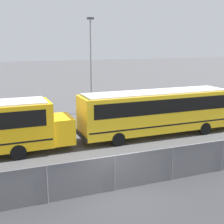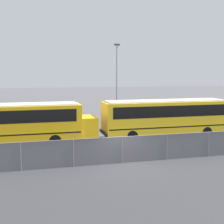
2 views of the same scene
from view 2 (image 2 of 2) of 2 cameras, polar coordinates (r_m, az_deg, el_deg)
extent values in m
plane|color=#4C4C4F|center=(19.58, 1.78, -9.32)|extent=(200.00, 200.00, 0.00)
cube|color=#333335|center=(14.27, 8.95, -15.85)|extent=(124.01, 12.00, 0.01)
cube|color=#9EA0A5|center=(19.36, 1.79, -6.97)|extent=(90.01, 0.03, 1.65)
cube|color=slate|center=(19.35, 1.80, -6.98)|extent=(90.01, 0.01, 1.65)
cylinder|color=slate|center=(19.18, 1.80, -4.57)|extent=(90.01, 0.05, 0.05)
cylinder|color=slate|center=(18.61, -16.38, -7.85)|extent=(0.07, 0.07, 1.65)
cylinder|color=slate|center=(18.75, -7.10, -7.49)|extent=(0.07, 0.07, 1.65)
cylinder|color=slate|center=(19.36, 1.79, -6.97)|extent=(0.07, 0.07, 1.65)
cylinder|color=slate|center=(20.40, 9.95, -6.34)|extent=(0.07, 0.07, 1.65)
cylinder|color=slate|center=(21.81, 17.16, -5.68)|extent=(0.07, 0.07, 1.65)
cube|color=yellow|center=(24.99, -18.44, -1.88)|extent=(10.98, 2.49, 2.65)
cube|color=black|center=(24.91, -18.49, -0.56)|extent=(10.10, 2.53, 0.95)
cube|color=black|center=(25.11, -18.37, -3.56)|extent=(10.76, 2.52, 0.10)
cube|color=yellow|center=(25.42, -4.42, -2.59)|extent=(1.32, 2.29, 1.59)
cube|color=silver|center=(24.82, -18.57, 1.26)|extent=(10.43, 2.24, 0.10)
cylinder|color=black|center=(26.33, -10.75, -4.12)|extent=(0.90, 0.28, 0.90)
cylinder|color=black|center=(24.13, -10.36, -5.15)|extent=(0.90, 0.28, 0.90)
cube|color=yellow|center=(27.50, 9.72, -0.81)|extent=(10.98, 2.49, 2.65)
cube|color=black|center=(27.43, 9.75, 0.40)|extent=(10.10, 2.53, 0.95)
cube|color=black|center=(27.61, 9.69, -2.33)|extent=(10.76, 2.52, 0.10)
cube|color=black|center=(25.92, -1.57, -3.83)|extent=(0.12, 2.49, 0.24)
cube|color=silver|center=(27.35, 9.79, 2.05)|extent=(10.43, 2.24, 0.10)
cylinder|color=black|center=(30.23, 14.67, -2.76)|extent=(0.90, 0.28, 0.90)
cylinder|color=black|center=(28.33, 16.91, -3.50)|extent=(0.90, 0.28, 0.90)
cylinder|color=black|center=(27.56, 2.22, -3.49)|extent=(0.90, 0.28, 0.90)
cylinder|color=black|center=(25.46, 3.71, -4.39)|extent=(0.90, 0.28, 0.90)
cylinder|color=gray|center=(34.85, 0.90, 5.02)|extent=(0.16, 0.16, 8.46)
cube|color=#47474C|center=(34.96, 0.91, 12.21)|extent=(0.60, 0.24, 0.20)
camera|label=1|loc=(6.09, -10.81, 16.50)|focal=50.00mm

